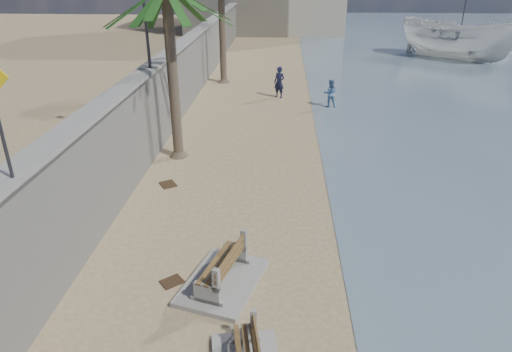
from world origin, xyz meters
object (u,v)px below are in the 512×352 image
object	(u,v)px
bench_far	(222,269)
boat_cruiser	(459,37)
yacht_far	(471,42)
person_b	(330,92)
sailboat_west	(460,36)
person_a	(279,80)

from	to	relation	value
bench_far	boat_cruiser	bearing A→B (deg)	62.71
bench_far	yacht_far	world-z (taller)	yacht_far
yacht_far	person_b	bearing A→B (deg)	135.45
sailboat_west	boat_cruiser	bearing A→B (deg)	-110.25
boat_cruiser	bench_far	bearing A→B (deg)	-167.21
bench_far	yacht_far	distance (m)	43.27
boat_cruiser	yacht_far	bearing A→B (deg)	11.60
person_b	yacht_far	xyz separation A→B (m)	(15.86, 22.19, -0.52)
bench_far	person_a	xyz separation A→B (m)	(1.21, 18.05, 0.62)
bench_far	sailboat_west	distance (m)	47.85
person_b	sailboat_west	xyz separation A→B (m)	(16.43, 27.03, -0.55)
bench_far	person_a	world-z (taller)	person_a
boat_cruiser	person_b	bearing A→B (deg)	-178.41
sailboat_west	bench_far	bearing A→B (deg)	-115.43
person_a	sailboat_west	bearing A→B (deg)	81.71
bench_far	person_b	size ratio (longest dim) A/B	1.63
bench_far	boat_cruiser	world-z (taller)	boat_cruiser
boat_cruiser	sailboat_west	bearing A→B (deg)	19.82
yacht_far	sailboat_west	bearing A→B (deg)	-15.67
yacht_far	person_a	bearing A→B (deg)	128.29
person_a	sailboat_west	world-z (taller)	sailboat_west
bench_far	person_a	distance (m)	18.10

